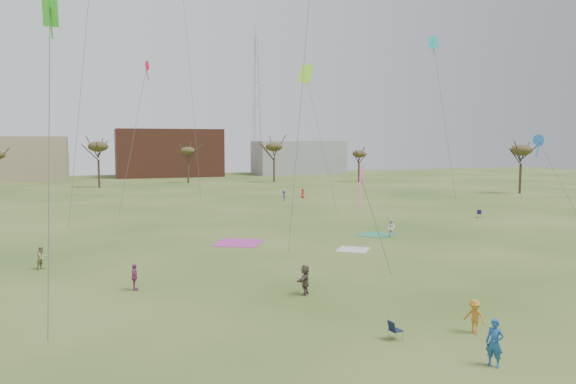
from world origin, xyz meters
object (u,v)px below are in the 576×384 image
object	(u,v)px
camp_chair_right	(479,215)
camp_chair_center	(395,334)
radio_tower	(256,105)
flyer_near_right	(495,343)

from	to	relation	value
camp_chair_right	camp_chair_center	bearing A→B (deg)	-91.21
camp_chair_center	radio_tower	xyz separation A→B (m)	(29.47, 126.07, 18.95)
camp_chair_center	camp_chair_right	bearing A→B (deg)	-49.13
flyer_near_right	camp_chair_center	world-z (taller)	flyer_near_right
camp_chair_right	radio_tower	xyz separation A→B (m)	(0.08, 95.05, 18.95)
flyer_near_right	camp_chair_center	xyz separation A→B (m)	(-2.17, 3.83, -0.70)
camp_chair_right	radio_tower	size ratio (longest dim) A/B	0.02
flyer_near_right	camp_chair_right	xyz separation A→B (m)	(27.22, 34.85, -0.70)
camp_chair_right	radio_tower	bearing A→B (deg)	132.19
camp_chair_center	radio_tower	size ratio (longest dim) A/B	0.02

